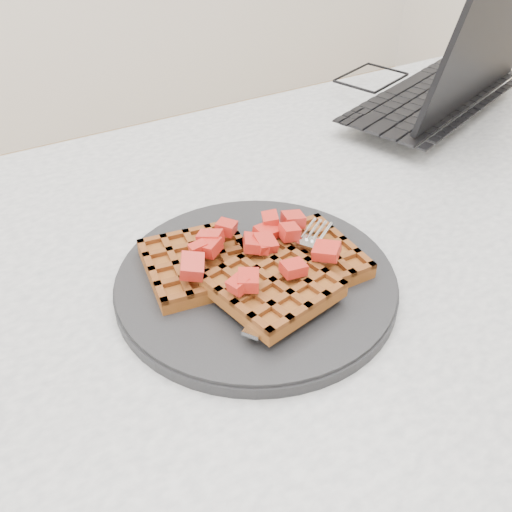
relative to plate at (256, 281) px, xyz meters
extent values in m
cube|color=silver|center=(0.07, 0.02, -0.02)|extent=(1.20, 0.80, 0.03)
cube|color=white|center=(0.62, 0.37, -0.40)|extent=(0.06, 0.06, 0.72)
cylinder|color=black|center=(0.00, 0.00, 0.00)|extent=(0.28, 0.28, 0.02)
imported|color=black|center=(0.45, 0.28, 0.01)|extent=(0.43, 0.35, 0.03)
cube|color=black|center=(0.49, 0.17, 0.13)|extent=(0.34, 0.17, 0.22)
camera|label=1|loc=(-0.22, -0.38, 0.37)|focal=40.00mm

